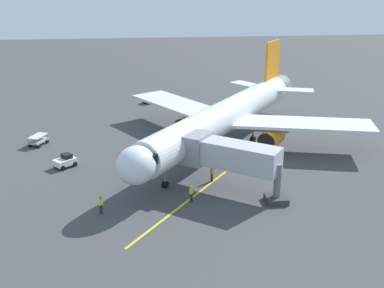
{
  "coord_description": "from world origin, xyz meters",
  "views": [
    {
      "loc": [
        10.14,
        56.96,
        20.47
      ],
      "look_at": [
        4.59,
        8.33,
        3.0
      ],
      "focal_mm": 44.49,
      "sensor_mm": 36.0,
      "label": 1
    }
  ],
  "objects_px": {
    "ground_crew_marshaller": "(101,205)",
    "jet_bridge": "(224,155)",
    "tug_starboard_side": "(150,99)",
    "baggage_cart_near_nose": "(38,140)",
    "airplane": "(226,117)",
    "tug_portside": "(65,161)",
    "ground_crew_loader": "(191,193)",
    "ground_crew_wing_walker": "(212,174)"
  },
  "relations": [
    {
      "from": "tug_starboard_side",
      "to": "baggage_cart_near_nose",
      "type": "bearing_deg",
      "value": 53.37
    },
    {
      "from": "ground_crew_wing_walker",
      "to": "baggage_cart_near_nose",
      "type": "bearing_deg",
      "value": -34.09
    },
    {
      "from": "airplane",
      "to": "ground_crew_loader",
      "type": "bearing_deg",
      "value": 68.11
    },
    {
      "from": "ground_crew_marshaller",
      "to": "baggage_cart_near_nose",
      "type": "distance_m",
      "value": 21.61
    },
    {
      "from": "baggage_cart_near_nose",
      "to": "tug_portside",
      "type": "relative_size",
      "value": 1.08
    },
    {
      "from": "tug_starboard_side",
      "to": "tug_portside",
      "type": "bearing_deg",
      "value": 69.6
    },
    {
      "from": "jet_bridge",
      "to": "tug_portside",
      "type": "relative_size",
      "value": 3.81
    },
    {
      "from": "airplane",
      "to": "baggage_cart_near_nose",
      "type": "bearing_deg",
      "value": -8.52
    },
    {
      "from": "ground_crew_wing_walker",
      "to": "ground_crew_loader",
      "type": "bearing_deg",
      "value": 59.32
    },
    {
      "from": "jet_bridge",
      "to": "ground_crew_wing_walker",
      "type": "relative_size",
      "value": 6.03
    },
    {
      "from": "ground_crew_loader",
      "to": "tug_portside",
      "type": "distance_m",
      "value": 16.68
    },
    {
      "from": "ground_crew_marshaller",
      "to": "tug_starboard_side",
      "type": "height_order",
      "value": "ground_crew_marshaller"
    },
    {
      "from": "tug_starboard_side",
      "to": "ground_crew_marshaller",
      "type": "bearing_deg",
      "value": 81.95
    },
    {
      "from": "jet_bridge",
      "to": "ground_crew_marshaller",
      "type": "bearing_deg",
      "value": 17.71
    },
    {
      "from": "ground_crew_marshaller",
      "to": "baggage_cart_near_nose",
      "type": "height_order",
      "value": "ground_crew_marshaller"
    },
    {
      "from": "jet_bridge",
      "to": "baggage_cart_near_nose",
      "type": "bearing_deg",
      "value": -36.85
    },
    {
      "from": "airplane",
      "to": "baggage_cart_near_nose",
      "type": "height_order",
      "value": "airplane"
    },
    {
      "from": "ground_crew_marshaller",
      "to": "ground_crew_wing_walker",
      "type": "distance_m",
      "value": 12.55
    },
    {
      "from": "jet_bridge",
      "to": "tug_starboard_side",
      "type": "xyz_separation_m",
      "value": [
        6.35,
        -35.54,
        -3.06
      ]
    },
    {
      "from": "ground_crew_wing_walker",
      "to": "tug_starboard_side",
      "type": "height_order",
      "value": "ground_crew_wing_walker"
    },
    {
      "from": "airplane",
      "to": "ground_crew_marshaller",
      "type": "bearing_deg",
      "value": 48.34
    },
    {
      "from": "ground_crew_marshaller",
      "to": "tug_portside",
      "type": "height_order",
      "value": "ground_crew_marshaller"
    },
    {
      "from": "jet_bridge",
      "to": "ground_crew_wing_walker",
      "type": "xyz_separation_m",
      "value": [
        0.84,
        -2.1,
        -2.88
      ]
    },
    {
      "from": "ground_crew_wing_walker",
      "to": "tug_portside",
      "type": "bearing_deg",
      "value": -20.18
    },
    {
      "from": "ground_crew_wing_walker",
      "to": "tug_portside",
      "type": "distance_m",
      "value": 16.82
    },
    {
      "from": "baggage_cart_near_nose",
      "to": "tug_starboard_side",
      "type": "bearing_deg",
      "value": -126.63
    },
    {
      "from": "tug_starboard_side",
      "to": "jet_bridge",
      "type": "bearing_deg",
      "value": 100.14
    },
    {
      "from": "tug_starboard_side",
      "to": "airplane",
      "type": "bearing_deg",
      "value": 110.57
    },
    {
      "from": "airplane",
      "to": "ground_crew_wing_walker",
      "type": "xyz_separation_m",
      "value": [
        3.22,
        10.17,
        -3.12
      ]
    },
    {
      "from": "ground_crew_loader",
      "to": "baggage_cart_near_nose",
      "type": "height_order",
      "value": "ground_crew_loader"
    },
    {
      "from": "airplane",
      "to": "ground_crew_marshaller",
      "type": "distance_m",
      "value": 21.73
    },
    {
      "from": "ground_crew_wing_walker",
      "to": "airplane",
      "type": "bearing_deg",
      "value": -107.59
    },
    {
      "from": "jet_bridge",
      "to": "baggage_cart_near_nose",
      "type": "xyz_separation_m",
      "value": [
        21.05,
        -15.77,
        -3.11
      ]
    },
    {
      "from": "tug_starboard_side",
      "to": "ground_crew_loader",
      "type": "bearing_deg",
      "value": 94.29
    },
    {
      "from": "airplane",
      "to": "tug_portside",
      "type": "bearing_deg",
      "value": 12.93
    },
    {
      "from": "jet_bridge",
      "to": "ground_crew_loader",
      "type": "height_order",
      "value": "jet_bridge"
    },
    {
      "from": "jet_bridge",
      "to": "tug_starboard_side",
      "type": "bearing_deg",
      "value": -79.86
    },
    {
      "from": "ground_crew_marshaller",
      "to": "jet_bridge",
      "type": "bearing_deg",
      "value": -162.29
    },
    {
      "from": "jet_bridge",
      "to": "ground_crew_loader",
      "type": "xyz_separation_m",
      "value": [
        3.51,
        2.4,
        -2.88
      ]
    },
    {
      "from": "ground_crew_loader",
      "to": "tug_portside",
      "type": "height_order",
      "value": "ground_crew_loader"
    },
    {
      "from": "tug_portside",
      "to": "airplane",
      "type": "bearing_deg",
      "value": -167.07
    },
    {
      "from": "jet_bridge",
      "to": "ground_crew_wing_walker",
      "type": "height_order",
      "value": "jet_bridge"
    }
  ]
}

